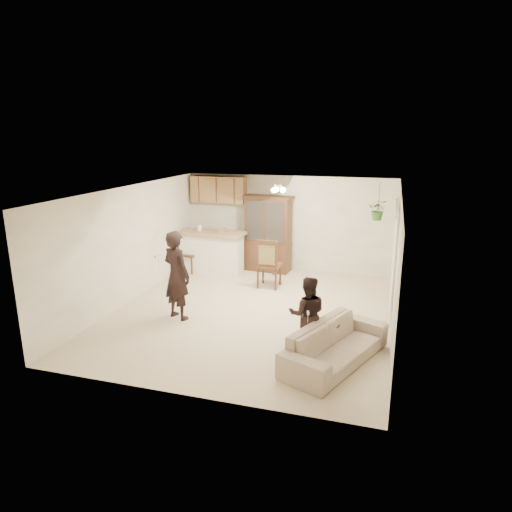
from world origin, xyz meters
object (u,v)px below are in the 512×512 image
(side_table, at_px, (321,339))
(chair_hutch_left, at_px, (273,260))
(sofa, at_px, (336,341))
(china_hutch, at_px, (268,234))
(chair_bar, at_px, (190,260))
(chair_hutch_right, at_px, (269,273))
(adult, at_px, (177,275))
(child, at_px, (307,313))

(side_table, xyz_separation_m, chair_hutch_left, (-1.93, 4.26, 0.06))
(sofa, xyz_separation_m, china_hutch, (-2.38, 4.60, 0.63))
(chair_bar, bearing_deg, side_table, -30.91)
(side_table, bearing_deg, chair_hutch_right, 119.24)
(sofa, distance_m, side_table, 0.39)
(sofa, height_order, chair_hutch_left, chair_hutch_left)
(chair_hutch_left, bearing_deg, sofa, -35.64)
(adult, height_order, child, adult)
(adult, relative_size, side_table, 3.02)
(sofa, height_order, chair_hutch_right, chair_hutch_right)
(adult, relative_size, chair_hutch_left, 1.61)
(china_hutch, xyz_separation_m, chair_hutch_left, (0.17, -0.09, -0.68))
(adult, xyz_separation_m, china_hutch, (0.85, 3.65, 0.09))
(sofa, relative_size, chair_hutch_right, 1.57)
(sofa, bearing_deg, adult, 96.30)
(china_hutch, bearing_deg, chair_hutch_left, -23.68)
(sofa, relative_size, adult, 1.04)
(chair_bar, bearing_deg, child, -32.35)
(side_table, relative_size, chair_hutch_left, 0.53)
(china_hutch, bearing_deg, side_table, -59.01)
(sofa, xyz_separation_m, child, (-0.52, 0.29, 0.31))
(chair_hutch_left, relative_size, chair_hutch_right, 0.94)
(adult, bearing_deg, sofa, -173.25)
(sofa, xyz_separation_m, chair_hutch_left, (-2.21, 4.50, -0.05))
(sofa, distance_m, chair_bar, 5.83)
(adult, height_order, chair_bar, adult)
(chair_hutch_left, bearing_deg, adult, -77.74)
(sofa, height_order, china_hutch, china_hutch)
(chair_bar, bearing_deg, china_hutch, 30.78)
(china_hutch, bearing_deg, chair_bar, -155.13)
(sofa, bearing_deg, chair_hutch_left, 48.74)
(adult, distance_m, china_hutch, 3.75)
(sofa, distance_m, child, 0.67)
(sofa, xyz_separation_m, chair_hutch_right, (-1.99, 3.30, -0.03))
(side_table, bearing_deg, child, 169.95)
(child, height_order, chair_hutch_right, child)
(sofa, bearing_deg, china_hutch, 49.97)
(child, bearing_deg, china_hutch, -78.54)
(child, distance_m, side_table, 0.48)
(side_table, height_order, chair_hutch_left, chair_hutch_left)
(adult, xyz_separation_m, chair_hutch_left, (1.02, 3.56, -0.59))
(chair_hutch_right, bearing_deg, sofa, 121.88)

